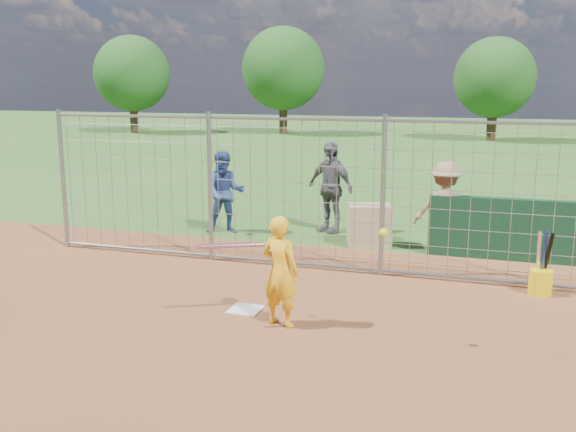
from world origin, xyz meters
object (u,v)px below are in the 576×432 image
(equipment_bin, at_px, (369,225))
(bystander_b, at_px, (330,187))
(bucket_with_bats, at_px, (541,278))
(bystander_a, at_px, (225,192))
(bystander_c, at_px, (444,208))
(batter, at_px, (280,271))

(equipment_bin, bearing_deg, bystander_b, 118.85)
(bucket_with_bats, bearing_deg, bystander_a, 159.51)
(bystander_b, bearing_deg, bystander_c, 2.13)
(bystander_a, height_order, bucket_with_bats, bystander_a)
(batter, xyz_separation_m, bucket_with_bats, (3.28, 2.33, -0.48))
(batter, xyz_separation_m, bystander_a, (-2.72, 4.57, 0.13))
(bystander_c, height_order, equipment_bin, bystander_c)
(bystander_c, distance_m, bucket_with_bats, 2.59)
(batter, distance_m, bystander_a, 5.32)
(equipment_bin, relative_size, bucket_with_bats, 0.82)
(bystander_a, height_order, equipment_bin, bystander_a)
(bystander_a, xyz_separation_m, bystander_c, (4.44, -0.27, -0.01))
(batter, bearing_deg, bystander_a, -43.93)
(bystander_a, bearing_deg, equipment_bin, -22.53)
(bystander_b, xyz_separation_m, equipment_bin, (1.01, -0.93, -0.55))
(bystander_a, bearing_deg, bucket_with_bats, -40.12)
(batter, bearing_deg, bucket_with_bats, -129.36)
(bystander_b, xyz_separation_m, bystander_c, (2.40, -1.05, -0.10))
(bucket_with_bats, bearing_deg, equipment_bin, 144.76)
(batter, xyz_separation_m, bystander_b, (-0.68, 5.34, 0.22))
(bystander_c, bearing_deg, equipment_bin, -18.50)
(bystander_a, xyz_separation_m, equipment_bin, (3.05, -0.15, -0.45))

